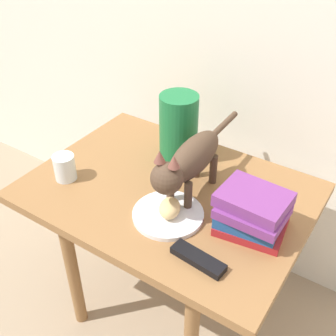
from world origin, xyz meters
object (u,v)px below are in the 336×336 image
Objects in this scene: side_table at (168,206)px; green_vase at (179,128)px; plate at (168,214)px; bread_roll at (170,208)px; cat at (189,161)px; tv_remote at (198,259)px; book_stack at (252,212)px; candle_jar at (65,169)px.

side_table is 0.26m from green_vase.
plate is (0.07, -0.11, 0.08)m from side_table.
bread_roll reaches higher than side_table.
plate is at bearing 150.48° from bread_roll.
cat is 0.29m from tv_remote.
green_vase reaches higher than cat.
side_table is at bearing 143.44° from tv_remote.
green_vase is at bearing 117.82° from bread_roll.
green_vase reaches higher than book_stack.
cat is (-0.01, 0.11, 0.09)m from bread_roll.
bread_roll is 0.33m from green_vase.
green_vase is at bearing 116.85° from plate.
candle_jar reaches higher than bread_roll.
candle_jar reaches higher than side_table.
bread_roll is at bearing 152.97° from tv_remote.
cat is at bearing 93.59° from bread_roll.
bread_roll is (0.01, -0.00, 0.03)m from plate.
book_stack is at bearing 22.89° from bread_roll.
cat is (0.00, 0.11, 0.13)m from plate.
candle_jar is (-0.39, -0.02, -0.00)m from bread_roll.
book_stack is at bearing 10.66° from candle_jar.
bread_roll is (0.08, -0.11, 0.11)m from side_table.
side_table is at bearing 175.42° from book_stack.
bread_roll is 0.34× the size of green_vase.
green_vase is (-0.14, 0.28, 0.11)m from plate.
book_stack is 1.35× the size of tv_remote.
candle_jar is at bearing -176.50° from bread_roll.
plate is at bearing -56.48° from side_table.
side_table is 3.73× the size of green_vase.
candle_jar is (-0.24, -0.30, -0.08)m from green_vase.
book_stack reaches higher than plate.
candle_jar is at bearing 177.97° from tv_remote.
bread_roll is at bearing -54.64° from side_table.
plate is 0.33m from green_vase.
cat is 0.23m from book_stack.
side_table is 5.79× the size of tv_remote.
tv_remote is at bearing -51.68° from green_vase.
plate is at bearing 4.30° from candle_jar.
green_vase is 1.55× the size of tv_remote.
candle_jar is (-0.60, -0.11, -0.02)m from book_stack.
plate is 0.03m from bread_roll.
side_table is 10.23× the size of candle_jar.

